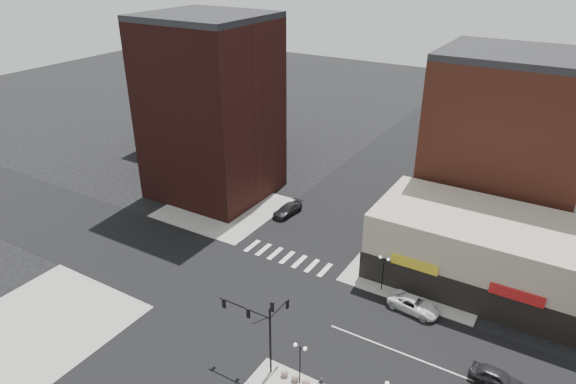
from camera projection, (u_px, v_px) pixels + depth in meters
The scene contains 16 objects.
ground at pixel (248, 294), 55.15m from camera, with size 240.00×240.00×0.00m, color black.
road_ew at pixel (248, 294), 55.14m from camera, with size 200.00×14.00×0.02m, color black.
road_ns at pixel (248, 294), 55.14m from camera, with size 14.00×200.00×0.02m, color black.
sidewalk_nw at pixel (224, 208), 73.04m from camera, with size 15.00×15.00×0.12m, color gray.
sidewalk_ne at pixel (423, 267), 59.53m from camera, with size 15.00×15.00×0.12m, color gray.
sidewalk_sw at pixel (44, 324), 50.71m from camera, with size 15.00×15.00×0.12m, color gray.
building_nw at pixel (211, 111), 72.81m from camera, with size 16.00×15.00×25.00m, color #361411.
building_nw_low at pixel (211, 114), 93.63m from camera, with size 20.00×18.00×12.00m, color #361411.
building_ne_midrise at pixel (505, 147), 64.21m from camera, with size 18.00×15.00×22.00m, color brown.
building_ne_row at pixel (486, 258), 55.47m from camera, with size 24.20×12.20×8.00m.
traffic_signal at pixel (263, 322), 43.58m from camera, with size 5.59×3.09×7.77m.
street_lamp_se_a at pixel (300, 354), 42.42m from camera, with size 1.22×0.32×4.16m.
street_lamp_ne at pixel (384, 265), 54.28m from camera, with size 1.22×0.32×4.16m.
white_suv at pixel (414, 305), 52.32m from camera, with size 2.44×5.29×1.47m, color white.
dark_sedan_east at pixel (497, 378), 43.41m from camera, with size 1.82×4.53×1.54m, color black.
dark_sedan_north at pixel (287, 210), 71.01m from camera, with size 2.04×5.02×1.46m, color black.
Camera 1 is at (26.89, -36.18, 33.87)m, focal length 32.00 mm.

